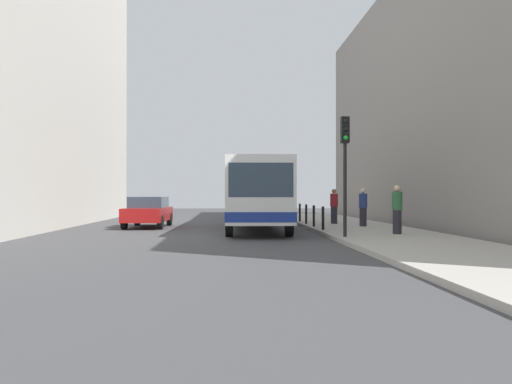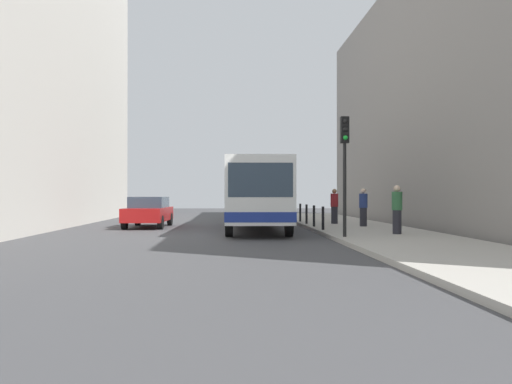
# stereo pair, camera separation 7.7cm
# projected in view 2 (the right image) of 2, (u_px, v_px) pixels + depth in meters

# --- Properties ---
(ground_plane) EXTENTS (80.00, 80.00, 0.00)m
(ground_plane) POSITION_uv_depth(u_px,v_px,m) (239.00, 236.00, 19.88)
(ground_plane) COLOR #424244
(sidewalk) EXTENTS (4.40, 40.00, 0.15)m
(sidewalk) POSITION_uv_depth(u_px,v_px,m) (379.00, 234.00, 20.17)
(sidewalk) COLOR #ADA89E
(sidewalk) RESTS_ON ground
(building_right) EXTENTS (7.00, 32.00, 12.61)m
(building_right) POSITION_uv_depth(u_px,v_px,m) (482.00, 94.00, 24.53)
(building_right) COLOR gray
(building_right) RESTS_ON ground
(bus) EXTENTS (2.83, 11.09, 3.00)m
(bus) POSITION_uv_depth(u_px,v_px,m) (256.00, 192.00, 23.70)
(bus) COLOR white
(bus) RESTS_ON ground
(car_beside_bus) EXTENTS (1.97, 4.45, 1.48)m
(car_beside_bus) POSITION_uv_depth(u_px,v_px,m) (149.00, 211.00, 25.30)
(car_beside_bus) COLOR maroon
(car_beside_bus) RESTS_ON ground
(car_behind_bus) EXTENTS (2.13, 4.52, 1.48)m
(car_behind_bus) POSITION_uv_depth(u_px,v_px,m) (245.00, 207.00, 34.73)
(car_behind_bus) COLOR black
(car_behind_bus) RESTS_ON ground
(traffic_light) EXTENTS (0.28, 0.33, 4.10)m
(traffic_light) POSITION_uv_depth(u_px,v_px,m) (345.00, 153.00, 17.80)
(traffic_light) COLOR black
(traffic_light) RESTS_ON sidewalk
(bollard_near) EXTENTS (0.11, 0.11, 0.95)m
(bollard_near) POSITION_uv_depth(u_px,v_px,m) (323.00, 218.00, 21.29)
(bollard_near) COLOR black
(bollard_near) RESTS_ON sidewalk
(bollard_mid) EXTENTS (0.11, 0.11, 0.95)m
(bollard_mid) POSITION_uv_depth(u_px,v_px,m) (314.00, 216.00, 23.51)
(bollard_mid) COLOR black
(bollard_mid) RESTS_ON sidewalk
(bollard_far) EXTENTS (0.11, 0.11, 0.95)m
(bollard_far) POSITION_uv_depth(u_px,v_px,m) (307.00, 214.00, 25.73)
(bollard_far) COLOR black
(bollard_far) RESTS_ON sidewalk
(bollard_farthest) EXTENTS (0.11, 0.11, 0.95)m
(bollard_farthest) POSITION_uv_depth(u_px,v_px,m) (300.00, 213.00, 27.94)
(bollard_farthest) COLOR black
(bollard_farthest) RESTS_ON sidewalk
(pedestrian_near_signal) EXTENTS (0.38, 0.38, 1.78)m
(pedestrian_near_signal) POSITION_uv_depth(u_px,v_px,m) (397.00, 209.00, 19.07)
(pedestrian_near_signal) COLOR #26262D
(pedestrian_near_signal) RESTS_ON sidewalk
(pedestrian_mid_sidewalk) EXTENTS (0.38, 0.38, 1.72)m
(pedestrian_mid_sidewalk) POSITION_uv_depth(u_px,v_px,m) (363.00, 207.00, 23.65)
(pedestrian_mid_sidewalk) COLOR #26262D
(pedestrian_mid_sidewalk) RESTS_ON sidewalk
(pedestrian_far_sidewalk) EXTENTS (0.38, 0.38, 1.72)m
(pedestrian_far_sidewalk) POSITION_uv_depth(u_px,v_px,m) (334.00, 206.00, 25.83)
(pedestrian_far_sidewalk) COLOR #26262D
(pedestrian_far_sidewalk) RESTS_ON sidewalk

